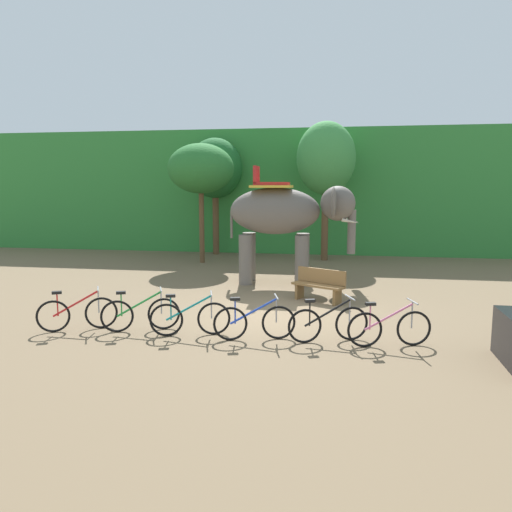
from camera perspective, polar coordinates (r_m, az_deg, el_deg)
ground_plane at (r=12.54m, az=2.01°, el=-6.60°), size 80.00×80.00×0.00m
foliage_hedge at (r=26.01m, az=6.14°, el=7.35°), size 36.00×6.00×5.72m
tree_far_right at (r=23.09m, az=-4.67°, el=9.86°), size 2.46×2.46×5.28m
tree_center_right at (r=20.61m, az=-6.30°, el=9.82°), size 2.68×2.68×4.84m
tree_right at (r=21.39m, az=7.98°, el=10.88°), size 2.45×2.45×5.79m
elephant at (r=16.17m, az=3.35°, el=4.62°), size 4.16×2.08×3.78m
bike_red at (r=11.73m, az=-19.68°, el=-6.16°), size 1.54×0.86×0.92m
bike_green at (r=11.30m, az=-13.03°, el=-6.42°), size 1.60×0.77×0.92m
bike_teal at (r=10.77m, az=-7.53°, el=-7.00°), size 1.66×0.64×0.92m
bike_blue at (r=10.39m, az=-0.19°, el=-7.49°), size 1.66×0.62×0.92m
bike_black at (r=10.38m, az=8.22°, el=-7.60°), size 1.62×0.73×0.92m
bike_pink at (r=10.32m, az=14.93°, el=-7.88°), size 1.66×0.62×0.92m
wooden_bench at (r=13.88m, az=7.21°, el=-3.18°), size 1.51×1.08×0.89m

